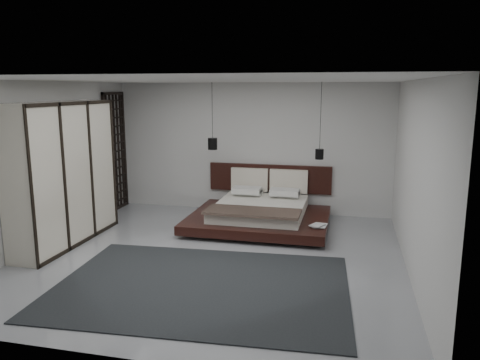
% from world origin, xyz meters
% --- Properties ---
extents(floor, '(6.00, 6.00, 0.00)m').
position_xyz_m(floor, '(0.00, 0.00, 0.00)').
color(floor, '#989BA0').
rests_on(floor, ground).
extents(ceiling, '(6.00, 6.00, 0.00)m').
position_xyz_m(ceiling, '(0.00, 0.00, 2.80)').
color(ceiling, white).
rests_on(ceiling, wall_back).
extents(wall_back, '(6.00, 0.00, 6.00)m').
position_xyz_m(wall_back, '(0.00, 3.00, 1.40)').
color(wall_back, silver).
rests_on(wall_back, floor).
extents(wall_front, '(6.00, 0.00, 6.00)m').
position_xyz_m(wall_front, '(0.00, -3.00, 1.40)').
color(wall_front, silver).
rests_on(wall_front, floor).
extents(wall_left, '(0.00, 6.00, 6.00)m').
position_xyz_m(wall_left, '(-3.00, 0.00, 1.40)').
color(wall_left, silver).
rests_on(wall_left, floor).
extents(wall_right, '(0.00, 6.00, 6.00)m').
position_xyz_m(wall_right, '(3.00, 0.00, 1.40)').
color(wall_right, silver).
rests_on(wall_right, floor).
extents(lattice_screen, '(0.05, 0.90, 2.60)m').
position_xyz_m(lattice_screen, '(-2.95, 2.45, 1.30)').
color(lattice_screen, black).
rests_on(lattice_screen, floor).
extents(bed, '(2.66, 2.34, 1.06)m').
position_xyz_m(bed, '(0.42, 1.91, 0.28)').
color(bed, black).
rests_on(bed, floor).
extents(book_lower, '(0.27, 0.34, 0.03)m').
position_xyz_m(book_lower, '(1.51, 1.28, 0.26)').
color(book_lower, '#99724C').
rests_on(book_lower, bed).
extents(book_upper, '(0.30, 0.34, 0.02)m').
position_xyz_m(book_upper, '(1.49, 1.25, 0.29)').
color(book_upper, '#99724C').
rests_on(book_upper, book_lower).
extents(pendant_left, '(0.19, 0.19, 1.37)m').
position_xyz_m(pendant_left, '(-0.67, 2.32, 1.55)').
color(pendant_left, black).
rests_on(pendant_left, ceiling).
extents(pendant_right, '(0.16, 0.16, 1.49)m').
position_xyz_m(pendant_right, '(1.51, 2.32, 1.41)').
color(pendant_right, black).
rests_on(pendant_right, ceiling).
extents(wardrobe, '(0.59, 2.51, 2.46)m').
position_xyz_m(wardrobe, '(-2.70, 0.11, 1.23)').
color(wardrobe, beige).
rests_on(wardrobe, floor).
extents(rug, '(4.13, 3.07, 0.02)m').
position_xyz_m(rug, '(0.19, -1.15, 0.01)').
color(rug, black).
rests_on(rug, floor).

